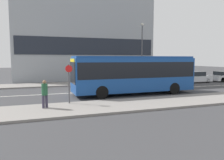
% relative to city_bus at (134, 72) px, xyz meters
% --- Properties ---
extents(ground_plane, '(120.00, 120.00, 0.00)m').
position_rel_city_bus_xyz_m(ground_plane, '(-4.56, 2.21, -1.81)').
color(ground_plane, '#3A3A3D').
extents(sidewalk_near, '(44.00, 3.50, 0.13)m').
position_rel_city_bus_xyz_m(sidewalk_near, '(-4.56, -4.04, -1.74)').
color(sidewalk_near, gray).
rests_on(sidewalk_near, ground_plane).
extents(sidewalk_far, '(44.00, 3.50, 0.13)m').
position_rel_city_bus_xyz_m(sidewalk_far, '(-4.56, 8.46, -1.74)').
color(sidewalk_far, gray).
rests_on(sidewalk_far, ground_plane).
extents(lane_centerline, '(41.80, 0.16, 0.01)m').
position_rel_city_bus_xyz_m(lane_centerline, '(-4.56, 2.21, -1.80)').
color(lane_centerline, silver).
rests_on(lane_centerline, ground_plane).
extents(apartment_block_left_tower, '(18.87, 5.27, 16.51)m').
position_rel_city_bus_xyz_m(apartment_block_left_tower, '(-0.93, 14.31, 6.44)').
color(apartment_block_left_tower, '#9EA3A8').
rests_on(apartment_block_left_tower, ground_plane).
extents(city_bus, '(10.12, 2.62, 3.13)m').
position_rel_city_bus_xyz_m(city_bus, '(0.00, 0.00, 0.00)').
color(city_bus, '#194793').
rests_on(city_bus, ground_plane).
extents(parked_car_0, '(3.93, 1.82, 1.36)m').
position_rel_city_bus_xyz_m(parked_car_0, '(10.96, 5.61, -1.17)').
color(parked_car_0, silver).
rests_on(parked_car_0, ground_plane).
extents(pedestrian_near_stop, '(0.34, 0.34, 1.60)m').
position_rel_city_bus_xyz_m(pedestrian_near_stop, '(-7.21, -3.54, -0.78)').
color(pedestrian_near_stop, '#383347').
rests_on(pedestrian_near_stop, sidewalk_near).
extents(bus_stop_sign, '(0.44, 0.12, 2.45)m').
position_rel_city_bus_xyz_m(bus_stop_sign, '(-5.71, -2.68, -0.23)').
color(bus_stop_sign, '#4C4C51').
rests_on(bus_stop_sign, sidewalk_near).
extents(street_lamp, '(0.36, 0.36, 7.13)m').
position_rel_city_bus_xyz_m(street_lamp, '(4.76, 7.89, 2.66)').
color(street_lamp, '#4C4C51').
rests_on(street_lamp, sidewalk_far).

